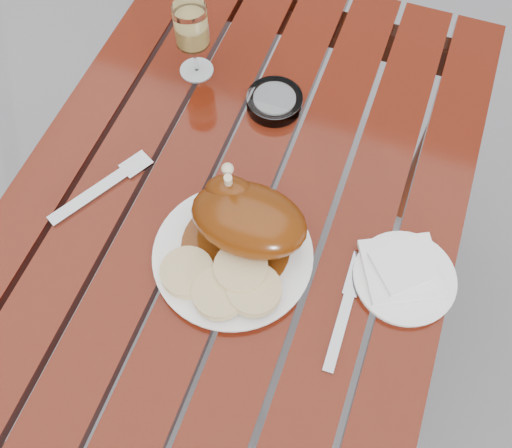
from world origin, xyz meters
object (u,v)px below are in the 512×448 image
Objects in this scene: side_plate at (404,278)px; ashtray at (274,102)px; dinner_plate at (233,256)px; wine_glass at (193,41)px; table at (242,275)px.

side_plate is 0.43m from ashtray.
ashtray reaches higher than dinner_plate.
side_plate is at bearing 11.76° from dinner_plate.
side_plate is at bearing -31.85° from wine_glass.
wine_glass is (-0.18, 0.25, 0.46)m from table.
dinner_plate is 0.44m from wine_glass.
ashtray is (-0.00, 0.21, 0.39)m from table.
table is at bearing 168.46° from side_plate.
ashtray is (-0.33, 0.28, 0.01)m from side_plate.
wine_glass is at bearing 126.53° from table.
wine_glass reaches higher than side_plate.
dinner_plate is 0.34m from ashtray.
wine_glass is at bearing 120.91° from dinner_plate.
wine_glass reaches higher than table.
dinner_plate is at bearing -72.51° from table.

